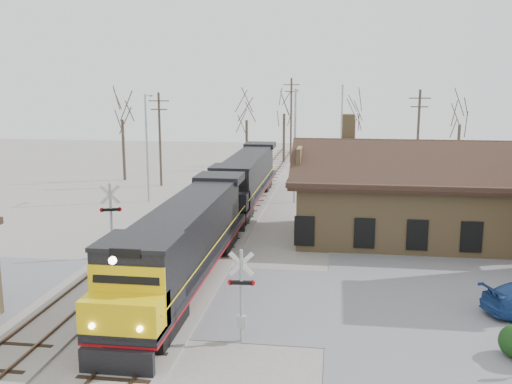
# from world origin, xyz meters

# --- Properties ---
(ground) EXTENTS (140.00, 140.00, 0.00)m
(ground) POSITION_xyz_m (0.00, 0.00, 0.00)
(ground) COLOR gray
(ground) RESTS_ON ground
(road) EXTENTS (60.00, 9.00, 0.03)m
(road) POSITION_xyz_m (0.00, 0.00, 0.01)
(road) COLOR slate
(road) RESTS_ON ground
(track_main) EXTENTS (3.40, 90.00, 0.24)m
(track_main) POSITION_xyz_m (0.00, 15.00, 0.07)
(track_main) COLOR gray
(track_main) RESTS_ON ground
(track_siding) EXTENTS (3.40, 90.00, 0.24)m
(track_siding) POSITION_xyz_m (-4.50, 15.00, 0.07)
(track_siding) COLOR gray
(track_siding) RESTS_ON ground
(depot) EXTENTS (15.20, 9.31, 7.90)m
(depot) POSITION_xyz_m (11.99, 12.00, 2.41)
(depot) COLOR olive
(depot) RESTS_ON ground
(locomotive_lead) EXTENTS (2.85, 19.09, 4.23)m
(locomotive_lead) POSITION_xyz_m (0.00, 1.31, 2.22)
(locomotive_lead) COLOR black
(locomotive_lead) RESTS_ON ground
(locomotive_trailing) EXTENTS (2.85, 19.09, 4.01)m
(locomotive_trailing) POSITION_xyz_m (0.00, 20.67, 2.22)
(locomotive_trailing) COLOR black
(locomotive_trailing) RESTS_ON ground
(crossbuck_near) EXTENTS (1.06, 0.28, 3.72)m
(crossbuck_near) POSITION_xyz_m (3.78, -4.32, 1.77)
(crossbuck_near) COLOR #A5A8AD
(crossbuck_near) RESTS_ON ground
(crossbuck_far) EXTENTS (1.20, 0.47, 4.36)m
(crossbuck_far) POSITION_xyz_m (-5.37, 5.37, 2.03)
(crossbuck_far) COLOR #A5A8AD
(crossbuck_far) RESTS_ON ground
(streetlight_a) EXTENTS (0.25, 2.04, 9.02)m
(streetlight_a) POSITION_xyz_m (-8.44, 21.10, 5.05)
(streetlight_a) COLOR #A5A8AD
(streetlight_a) RESTS_ON ground
(streetlight_b) EXTENTS (0.25, 2.04, 9.45)m
(streetlight_b) POSITION_xyz_m (3.86, 22.39, 5.27)
(streetlight_b) COLOR #A5A8AD
(streetlight_b) RESTS_ON ground
(streetlight_c) EXTENTS (0.25, 2.04, 9.75)m
(streetlight_c) POSITION_xyz_m (7.73, 33.73, 5.42)
(streetlight_c) COLOR #A5A8AD
(streetlight_c) RESTS_ON ground
(utility_pole_a) EXTENTS (2.00, 0.24, 9.01)m
(utility_pole_a) POSITION_xyz_m (-9.63, 28.34, 4.72)
(utility_pole_a) COLOR #382D23
(utility_pole_a) RESTS_ON ground
(utility_pole_b) EXTENTS (2.00, 0.24, 10.48)m
(utility_pole_b) POSITION_xyz_m (1.69, 45.34, 5.47)
(utility_pole_b) COLOR #382D23
(utility_pole_b) RESTS_ON ground
(utility_pole_c) EXTENTS (2.00, 0.24, 9.31)m
(utility_pole_c) POSITION_xyz_m (14.86, 30.59, 4.87)
(utility_pole_c) COLOR #382D23
(utility_pole_c) RESTS_ON ground
(tree_a) EXTENTS (4.16, 4.16, 10.18)m
(tree_a) POSITION_xyz_m (-14.41, 31.10, 7.25)
(tree_a) COLOR #382D23
(tree_a) RESTS_ON ground
(tree_b) EXTENTS (3.79, 3.79, 9.28)m
(tree_b) POSITION_xyz_m (-3.05, 40.41, 6.60)
(tree_b) COLOR #382D23
(tree_b) RESTS_ON ground
(tree_c) EXTENTS (4.09, 4.09, 10.01)m
(tree_c) POSITION_xyz_m (0.73, 46.42, 7.13)
(tree_c) COLOR #382D23
(tree_c) RESTS_ON ground
(tree_d) EXTENTS (3.76, 3.76, 9.21)m
(tree_d) POSITION_xyz_m (9.33, 44.93, 6.55)
(tree_d) COLOR #382D23
(tree_d) RESTS_ON ground
(tree_e) EXTENTS (3.72, 3.72, 9.11)m
(tree_e) POSITION_xyz_m (20.14, 38.15, 6.47)
(tree_e) COLOR #382D23
(tree_e) RESTS_ON ground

